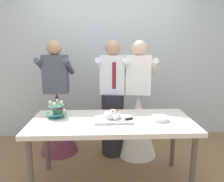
{
  "coord_description": "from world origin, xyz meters",
  "views": [
    {
      "loc": [
        -0.09,
        -2.27,
        1.59
      ],
      "look_at": [
        0.01,
        0.15,
        1.07
      ],
      "focal_mm": 34.43,
      "sensor_mm": 36.0,
      "label": 1
    }
  ],
  "objects_px": {
    "plate_stack": "(160,118)",
    "main_cake_tray": "(113,117)",
    "person_groom": "(113,105)",
    "dessert_table": "(112,126)",
    "person_bride": "(137,117)",
    "cupcake_stand": "(56,110)",
    "person_guest": "(58,115)"
  },
  "relations": [
    {
      "from": "cupcake_stand",
      "to": "person_groom",
      "type": "relative_size",
      "value": 0.14
    },
    {
      "from": "person_groom",
      "to": "main_cake_tray",
      "type": "bearing_deg",
      "value": -92.27
    },
    {
      "from": "dessert_table",
      "to": "cupcake_stand",
      "type": "bearing_deg",
      "value": 168.84
    },
    {
      "from": "main_cake_tray",
      "to": "person_bride",
      "type": "relative_size",
      "value": 0.26
    },
    {
      "from": "person_bride",
      "to": "person_guest",
      "type": "xyz_separation_m",
      "value": [
        -1.17,
        0.13,
        0.0
      ]
    },
    {
      "from": "plate_stack",
      "to": "person_guest",
      "type": "relative_size",
      "value": 0.11
    },
    {
      "from": "cupcake_stand",
      "to": "plate_stack",
      "type": "height_order",
      "value": "cupcake_stand"
    },
    {
      "from": "person_groom",
      "to": "person_guest",
      "type": "relative_size",
      "value": 1.0
    },
    {
      "from": "person_bride",
      "to": "person_guest",
      "type": "height_order",
      "value": "same"
    },
    {
      "from": "plate_stack",
      "to": "main_cake_tray",
      "type": "bearing_deg",
      "value": 176.96
    },
    {
      "from": "cupcake_stand",
      "to": "person_bride",
      "type": "height_order",
      "value": "person_bride"
    },
    {
      "from": "main_cake_tray",
      "to": "plate_stack",
      "type": "xyz_separation_m",
      "value": [
        0.52,
        -0.03,
        -0.02
      ]
    },
    {
      "from": "dessert_table",
      "to": "person_guest",
      "type": "relative_size",
      "value": 1.08
    },
    {
      "from": "plate_stack",
      "to": "person_groom",
      "type": "relative_size",
      "value": 0.11
    },
    {
      "from": "dessert_table",
      "to": "main_cake_tray",
      "type": "distance_m",
      "value": 0.11
    },
    {
      "from": "person_guest",
      "to": "plate_stack",
      "type": "bearing_deg",
      "value": -32.34
    },
    {
      "from": "plate_stack",
      "to": "cupcake_stand",
      "type": "bearing_deg",
      "value": 172.58
    },
    {
      "from": "main_cake_tray",
      "to": "person_guest",
      "type": "xyz_separation_m",
      "value": [
        -0.78,
        0.79,
        -0.23
      ]
    },
    {
      "from": "plate_stack",
      "to": "person_bride",
      "type": "relative_size",
      "value": 0.11
    },
    {
      "from": "dessert_table",
      "to": "plate_stack",
      "type": "height_order",
      "value": "plate_stack"
    },
    {
      "from": "plate_stack",
      "to": "person_bride",
      "type": "distance_m",
      "value": 0.74
    },
    {
      "from": "person_bride",
      "to": "main_cake_tray",
      "type": "bearing_deg",
      "value": -120.01
    },
    {
      "from": "person_groom",
      "to": "person_bride",
      "type": "height_order",
      "value": "same"
    },
    {
      "from": "dessert_table",
      "to": "cupcake_stand",
      "type": "height_order",
      "value": "cupcake_stand"
    },
    {
      "from": "plate_stack",
      "to": "person_bride",
      "type": "xyz_separation_m",
      "value": [
        -0.13,
        0.69,
        -0.21
      ]
    },
    {
      "from": "dessert_table",
      "to": "person_bride",
      "type": "relative_size",
      "value": 1.08
    },
    {
      "from": "dessert_table",
      "to": "person_guest",
      "type": "distance_m",
      "value": 1.11
    },
    {
      "from": "person_groom",
      "to": "plate_stack",
      "type": "bearing_deg",
      "value": -56.16
    },
    {
      "from": "person_guest",
      "to": "main_cake_tray",
      "type": "bearing_deg",
      "value": -45.45
    },
    {
      "from": "dessert_table",
      "to": "person_groom",
      "type": "height_order",
      "value": "person_groom"
    },
    {
      "from": "plate_stack",
      "to": "dessert_table",
      "type": "bearing_deg",
      "value": 177.13
    },
    {
      "from": "dessert_table",
      "to": "main_cake_tray",
      "type": "height_order",
      "value": "main_cake_tray"
    }
  ]
}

